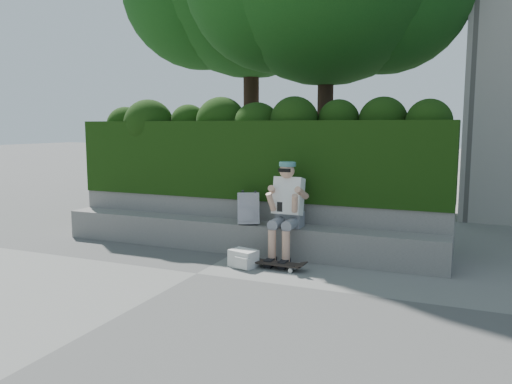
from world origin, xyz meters
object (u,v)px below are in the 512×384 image
at_px(backpack_plaid, 248,209).
at_px(backpack_ground, 243,258).
at_px(skateboard, 273,263).
at_px(person, 287,207).

height_order(backpack_plaid, backpack_ground, backpack_plaid).
bearing_deg(backpack_ground, skateboard, 24.90).
height_order(person, backpack_ground, person).
distance_m(skateboard, backpack_ground, 0.40).
relative_size(backpack_plaid, backpack_ground, 1.30).
distance_m(person, backpack_plaid, 0.63).
distance_m(backpack_plaid, backpack_ground, 0.87).
height_order(person, backpack_plaid, person).
xyz_separation_m(person, backpack_ground, (-0.42, -0.55, -0.64)).
distance_m(person, backpack_ground, 0.94).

